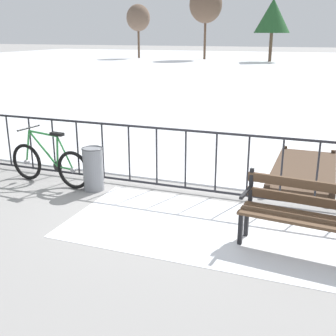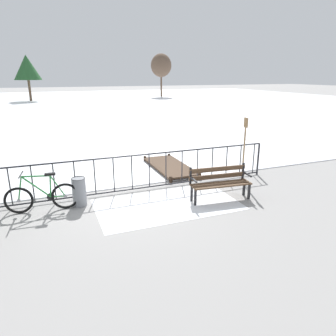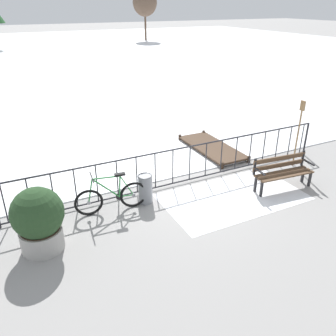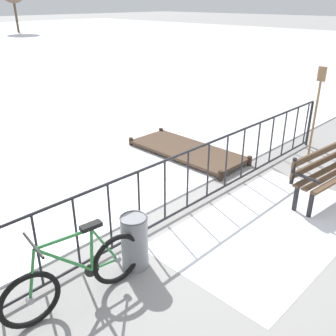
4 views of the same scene
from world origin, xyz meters
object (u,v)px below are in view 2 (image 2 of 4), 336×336
(bicycle_near_railing, at_px, (42,197))
(trash_bin, at_px, (79,192))
(park_bench, at_px, (220,180))
(oar_upright, at_px, (244,146))

(bicycle_near_railing, bearing_deg, trash_bin, 1.14)
(bicycle_near_railing, distance_m, trash_bin, 0.86)
(park_bench, height_order, trash_bin, park_bench)
(park_bench, height_order, oar_upright, oar_upright)
(park_bench, bearing_deg, oar_upright, 33.19)
(trash_bin, bearing_deg, oar_upright, -0.53)
(oar_upright, bearing_deg, park_bench, -146.81)
(park_bench, xyz_separation_m, oar_upright, (1.32, 0.87, 0.63))
(oar_upright, bearing_deg, trash_bin, 179.47)
(trash_bin, bearing_deg, park_bench, -14.64)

